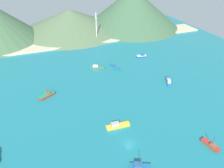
% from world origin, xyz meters
% --- Properties ---
extents(ground, '(260.00, 280.00, 0.50)m').
position_xyz_m(ground, '(0.00, 30.00, -0.25)').
color(ground, teal).
extents(fishing_boat_0, '(9.89, 5.83, 6.15)m').
position_xyz_m(fishing_boat_0, '(6.85, 65.95, 0.73)').
color(fishing_boat_0, brown).
rests_on(fishing_boat_0, ground).
extents(fishing_boat_1, '(8.18, 5.89, 6.06)m').
position_xyz_m(fishing_boat_1, '(-1.26, -11.72, 0.83)').
color(fishing_boat_1, orange).
rests_on(fishing_boat_1, ground).
extents(fishing_boat_3, '(3.73, 7.76, 5.78)m').
position_xyz_m(fishing_boat_3, '(29.19, -12.69, 0.74)').
color(fishing_boat_3, brown).
rests_on(fishing_boat_3, ground).
extents(fishing_boat_4, '(5.16, 9.62, 2.06)m').
position_xyz_m(fishing_boat_4, '(17.75, 61.95, 0.73)').
color(fishing_boat_4, '#198466').
rests_on(fishing_boat_4, ground).
extents(fishing_boat_5, '(6.76, 10.92, 6.23)m').
position_xyz_m(fishing_boat_5, '(40.98, 33.92, 0.83)').
color(fishing_boat_5, '#1E5BA8').
rests_on(fishing_boat_5, ground).
extents(fishing_boat_6, '(8.89, 6.62, 6.02)m').
position_xyz_m(fishing_boat_6, '(-27.40, 44.29, 0.81)').
color(fishing_boat_6, red).
rests_on(fishing_boat_6, ground).
extents(fishing_boat_7, '(10.71, 3.11, 2.80)m').
position_xyz_m(fishing_boat_7, '(-1.00, 10.03, 0.96)').
color(fishing_boat_7, gold).
rests_on(fishing_boat_7, ground).
extents(fishing_boat_8, '(7.54, 4.51, 4.32)m').
position_xyz_m(fishing_boat_8, '(42.71, 71.24, 0.75)').
color(fishing_boat_8, '#14478C').
rests_on(fishing_boat_8, ground).
extents(beach_strip, '(247.00, 21.28, 1.20)m').
position_xyz_m(beach_strip, '(0.00, 117.21, 0.60)').
color(beach_strip, beige).
rests_on(beach_strip, ground).
extents(hill_central, '(101.66, 101.66, 20.03)m').
position_xyz_m(hill_central, '(6.41, 151.50, 10.01)').
color(hill_central, '#56704C').
rests_on(hill_central, ground).
extents(hill_east, '(97.01, 97.01, 37.16)m').
position_xyz_m(hill_east, '(68.45, 143.72, 18.58)').
color(hill_east, '#3D6042').
rests_on(hill_east, ground).
extents(radio_tower, '(2.40, 1.92, 24.00)m').
position_xyz_m(radio_tower, '(21.64, 114.48, 12.24)').
color(radio_tower, silver).
rests_on(radio_tower, ground).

